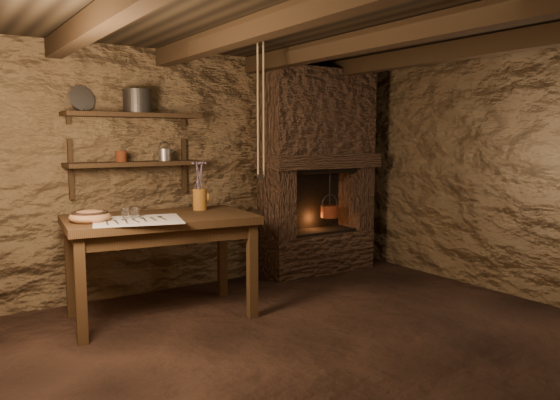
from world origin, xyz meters
TOP-DOWN VIEW (x-y plane):
  - floor at (0.00, 0.00)m, footprint 4.50×4.50m
  - back_wall at (0.00, 2.00)m, footprint 4.50×0.04m
  - right_wall at (2.25, 0.00)m, footprint 0.04×4.00m
  - ceiling at (0.00, 0.00)m, footprint 4.50×4.00m
  - beam_far_left at (-1.50, 0.00)m, footprint 0.14×3.95m
  - beam_mid_left at (-0.50, 0.00)m, footprint 0.14×3.95m
  - beam_mid_right at (0.50, 0.00)m, footprint 0.14×3.95m
  - beam_far_right at (1.50, 0.00)m, footprint 0.14×3.95m
  - shelf_lower at (-0.85, 1.84)m, footprint 1.25×0.30m
  - shelf_upper at (-0.85, 1.84)m, footprint 1.25×0.30m
  - hearth at (1.25, 1.77)m, footprint 1.43×0.51m
  - work_table at (-0.86, 1.21)m, footprint 1.64×1.07m
  - linen_cloth at (-1.11, 1.04)m, footprint 0.80×0.71m
  - pewter_cutlery_row at (-1.11, 1.02)m, footprint 0.61×0.36m
  - drinking_glasses at (-1.09, 1.17)m, footprint 0.22×0.07m
  - stoneware_jug at (-0.41, 1.36)m, footprint 0.15×0.15m
  - wooden_bowl at (-1.44, 1.20)m, footprint 0.37×0.37m
  - iron_stockpot at (-0.81, 1.84)m, footprint 0.34×0.34m
  - tin_pan at (-1.29, 1.94)m, footprint 0.26×0.16m
  - small_kettle at (-0.55, 1.84)m, footprint 0.20×0.18m
  - rusty_tin at (-0.98, 1.84)m, footprint 0.11×0.11m
  - red_pot at (1.40, 1.72)m, footprint 0.23×0.21m
  - hanging_ropes at (0.05, 1.05)m, footprint 0.08×0.08m

SIDE VIEW (x-z plane):
  - floor at x=0.00m, z-range 0.00..0.00m
  - work_table at x=-0.86m, z-range 0.03..0.92m
  - red_pot at x=1.40m, z-range 0.43..0.97m
  - linen_cloth at x=-1.11m, z-range 0.88..0.89m
  - pewter_cutlery_row at x=-1.11m, z-range 0.89..0.90m
  - wooden_bowl at x=-1.44m, z-range 0.86..0.98m
  - drinking_glasses at x=-1.09m, z-range 0.89..0.98m
  - stoneware_jug at x=-0.41m, z-range 0.85..1.30m
  - back_wall at x=0.00m, z-range 0.00..2.40m
  - right_wall at x=2.25m, z-range 0.00..2.40m
  - hearth at x=1.25m, z-range 0.08..2.38m
  - shelf_lower at x=-0.85m, z-range 1.28..1.32m
  - rusty_tin at x=-0.98m, z-range 1.32..1.42m
  - small_kettle at x=-0.55m, z-range 1.29..1.47m
  - shelf_upper at x=-0.85m, z-range 1.73..1.77m
  - hanging_ropes at x=0.05m, z-range 1.20..2.40m
  - iron_stockpot at x=-0.81m, z-range 1.77..1.97m
  - tin_pan at x=-1.29m, z-range 1.77..2.01m
  - beam_far_left at x=-1.50m, z-range 2.23..2.39m
  - beam_mid_left at x=-0.50m, z-range 2.23..2.39m
  - beam_mid_right at x=0.50m, z-range 2.23..2.39m
  - beam_far_right at x=1.50m, z-range 2.23..2.39m
  - ceiling at x=0.00m, z-range 2.38..2.42m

